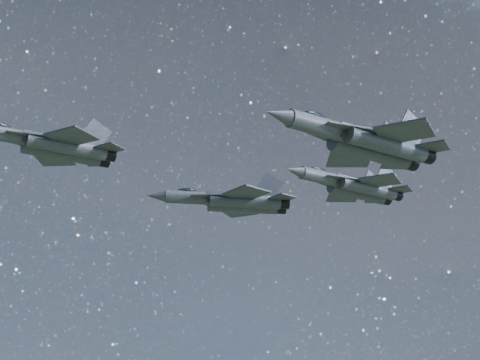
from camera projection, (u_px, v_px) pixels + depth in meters
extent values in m
cylinder|color=#343841|center=(11.00, 136.00, 76.59)|extent=(7.60, 4.00, 1.58)
ellipsoid|color=black|center=(0.00, 127.00, 76.31)|extent=(2.63, 1.81, 0.78)
cube|color=#343841|center=(61.00, 145.00, 78.94)|extent=(8.35, 4.21, 1.32)
cylinder|color=#343841|center=(67.00, 147.00, 78.13)|extent=(8.56, 4.34, 1.58)
cylinder|color=#343841|center=(62.00, 153.00, 79.81)|extent=(8.56, 4.34, 1.58)
cylinder|color=black|center=(109.00, 155.00, 80.22)|extent=(1.73, 1.82, 1.46)
cylinder|color=black|center=(103.00, 160.00, 81.90)|extent=(1.73, 1.82, 1.46)
cube|color=#343841|center=(32.00, 135.00, 76.24)|extent=(5.38, 1.88, 0.12)
cube|color=#343841|center=(26.00, 144.00, 78.50)|extent=(5.11, 3.64, 0.12)
cube|color=#343841|center=(72.00, 137.00, 76.10)|extent=(5.81, 5.73, 0.20)
cube|color=#343841|center=(54.00, 158.00, 81.80)|extent=(4.71, 5.09, 0.20)
cube|color=#343841|center=(110.00, 148.00, 79.02)|extent=(3.44, 3.42, 0.15)
cube|color=#343841|center=(96.00, 162.00, 82.87)|extent=(2.76, 2.92, 0.15)
cube|color=#343841|center=(96.00, 135.00, 79.90)|extent=(3.46, 1.06, 3.61)
cube|color=#343841|center=(89.00, 142.00, 81.99)|extent=(3.28, 1.59, 3.61)
cylinder|color=#343841|center=(197.00, 198.00, 97.22)|extent=(8.31, 1.86, 1.75)
cone|color=#343841|center=(156.00, 196.00, 96.50)|extent=(2.71, 1.60, 1.57)
ellipsoid|color=black|center=(187.00, 191.00, 97.33)|extent=(2.68, 1.21, 0.86)
cube|color=#343841|center=(240.00, 200.00, 97.98)|extent=(9.21, 1.80, 1.46)
cylinder|color=#343841|center=(245.00, 201.00, 96.83)|extent=(9.43, 1.87, 1.75)
cylinder|color=#343841|center=(243.00, 206.00, 98.91)|extent=(9.43, 1.87, 1.75)
cylinder|color=black|center=(283.00, 203.00, 97.52)|extent=(1.48, 1.63, 1.61)
cylinder|color=black|center=(280.00, 208.00, 99.61)|extent=(1.48, 1.63, 1.61)
cube|color=#343841|center=(213.00, 196.00, 96.04)|extent=(5.95, 2.39, 0.13)
cube|color=#343841|center=(211.00, 203.00, 98.85)|extent=(5.95, 2.25, 0.13)
cube|color=#343841|center=(246.00, 193.00, 94.37)|extent=(6.14, 6.33, 0.22)
cube|color=#343841|center=(238.00, 211.00, 101.46)|extent=(6.19, 6.35, 0.22)
cube|color=#343841|center=(282.00, 198.00, 96.18)|extent=(3.62, 3.70, 0.17)
cube|color=#343841|center=(275.00, 210.00, 100.98)|extent=(3.65, 3.72, 0.17)
cube|color=#343841|center=(269.00, 187.00, 97.73)|extent=(3.89, 0.55, 3.99)
cube|color=#343841|center=(266.00, 193.00, 100.34)|extent=(3.90, 0.51, 3.99)
cylinder|color=#343841|center=(326.00, 128.00, 65.27)|extent=(8.07, 4.77, 1.70)
cone|color=#343841|center=(278.00, 115.00, 62.63)|extent=(3.00, 2.44, 1.52)
ellipsoid|color=black|center=(314.00, 117.00, 64.89)|extent=(2.83, 2.08, 0.84)
cube|color=#343841|center=(374.00, 142.00, 68.10)|extent=(8.84, 5.05, 1.42)
cylinder|color=#343841|center=(386.00, 144.00, 67.29)|extent=(9.07, 5.20, 1.70)
cylinder|color=#343841|center=(370.00, 152.00, 69.02)|extent=(9.07, 5.20, 1.70)
cylinder|color=black|center=(425.00, 155.00, 69.81)|extent=(1.92, 2.00, 1.57)
cylinder|color=black|center=(409.00, 162.00, 71.54)|extent=(1.92, 2.00, 1.57)
cube|color=#343841|center=(354.00, 129.00, 65.04)|extent=(5.79, 2.39, 0.13)
cube|color=#343841|center=(333.00, 140.00, 67.38)|extent=(5.35, 4.19, 0.13)
cube|color=#343841|center=(405.00, 132.00, 65.18)|extent=(6.20, 6.07, 0.22)
cube|color=#343841|center=(350.00, 158.00, 71.06)|extent=(4.79, 5.25, 0.22)
cube|color=#343841|center=(433.00, 147.00, 68.54)|extent=(3.68, 3.63, 0.16)
cube|color=#343841|center=(395.00, 164.00, 72.52)|extent=(2.80, 2.99, 0.16)
cube|color=#343841|center=(412.00, 130.00, 69.37)|extent=(3.65, 1.38, 3.88)
cube|color=#343841|center=(391.00, 139.00, 71.53)|extent=(3.42, 1.94, 3.88)
cylinder|color=#343841|center=(327.00, 178.00, 84.53)|extent=(7.14, 4.22, 1.50)
cone|color=#343841|center=(294.00, 171.00, 82.20)|extent=(2.66, 2.16, 1.35)
ellipsoid|color=black|center=(318.00, 171.00, 84.19)|extent=(2.51, 1.84, 0.74)
cube|color=#343841|center=(360.00, 186.00, 87.04)|extent=(7.82, 4.47, 1.25)
cylinder|color=#343841|center=(368.00, 188.00, 86.32)|extent=(8.02, 4.60, 1.50)
cylinder|color=#343841|center=(357.00, 193.00, 87.85)|extent=(8.02, 4.60, 1.50)
cylinder|color=black|center=(396.00, 195.00, 88.55)|extent=(1.70, 1.77, 1.39)
cylinder|color=black|center=(385.00, 199.00, 90.08)|extent=(1.70, 1.77, 1.39)
cube|color=#343841|center=(346.00, 179.00, 84.33)|extent=(5.12, 2.12, 0.12)
cube|color=#343841|center=(331.00, 185.00, 86.39)|extent=(4.73, 3.71, 0.12)
cube|color=#343841|center=(380.00, 181.00, 84.45)|extent=(5.49, 5.37, 0.19)
cube|color=#343841|center=(343.00, 196.00, 89.65)|extent=(4.24, 4.64, 0.19)
cube|color=#343841|center=(401.00, 190.00, 87.43)|extent=(3.26, 3.22, 0.14)
cube|color=#343841|center=(375.00, 200.00, 90.95)|extent=(2.48, 2.65, 0.14)
cube|color=#343841|center=(386.00, 177.00, 88.16)|extent=(3.23, 1.23, 3.43)
cube|color=#343841|center=(372.00, 183.00, 90.07)|extent=(3.03, 1.72, 3.43)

